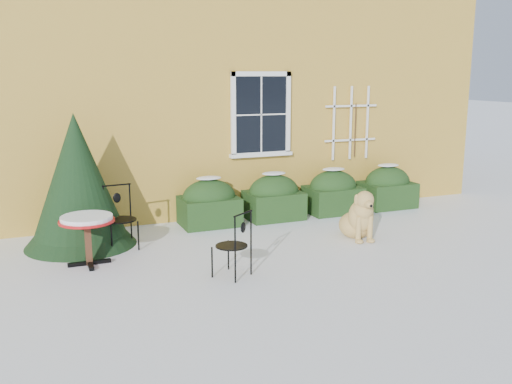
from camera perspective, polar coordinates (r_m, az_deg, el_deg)
name	(u,v)px	position (r m, az deg, el deg)	size (l,w,h in m)	color
ground	(282,265)	(8.44, 2.58, -7.29)	(80.00, 80.00, 0.00)	white
house	(164,54)	(14.63, -9.15, 13.46)	(12.40, 8.40, 6.40)	gold
hedge_row	(304,195)	(11.24, 4.82, -0.33)	(4.95, 0.80, 0.91)	black
evergreen_shrub	(78,193)	(9.59, -17.36, -0.12)	(1.78, 1.78, 2.15)	black
bistro_table	(87,224)	(8.62, -16.54, -3.09)	(0.80, 0.80, 0.74)	black
patio_chair_near	(234,244)	(7.83, -2.22, -5.24)	(0.57, 0.57, 0.93)	black
patio_chair_far	(120,217)	(9.35, -13.41, -2.47)	(0.49, 0.48, 1.01)	black
dog	(359,218)	(9.77, 10.28, -2.62)	(0.64, 0.97, 0.89)	tan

